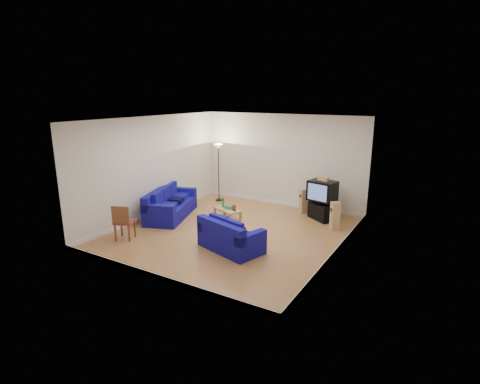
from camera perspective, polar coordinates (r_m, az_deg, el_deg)
The scene contains 16 objects.
room at distance 10.38m, azimuth -1.13°, elevation 1.89°, with size 6.01×6.51×3.21m.
sofa_three_seat at distance 12.28m, azimuth -10.71°, elevation -2.18°, with size 1.75×2.54×0.90m.
sofa_loveseat at distance 9.53m, azimuth -1.61°, elevation -7.09°, with size 1.83×1.33×0.82m.
coffee_table at distance 11.80m, azimuth -1.92°, elevation -2.79°, with size 1.08×0.81×0.35m.
bottle at distance 11.94m, azimuth -2.57°, elevation -1.57°, with size 0.07×0.07×0.30m, color #197233.
tissue_box at distance 11.76m, azimuth -1.78°, elevation -2.33°, with size 0.24×0.13×0.10m, color green.
red_canister at distance 11.72m, azimuth -0.83°, elevation -2.26°, with size 0.11×0.11×0.15m, color red.
remote at distance 11.58m, azimuth -0.89°, elevation -2.80°, with size 0.17×0.05×0.02m, color black.
tv_stand at distance 12.08m, azimuth 12.35°, elevation -2.90°, with size 0.86×0.48×0.53m, color black.
av_receiver at distance 12.05m, azimuth 12.34°, elevation -1.41°, with size 0.39×0.32×0.09m, color black.
television at distance 11.92m, azimuth 12.43°, elevation 0.19°, with size 0.92×0.75×0.63m.
centre_speaker at distance 11.85m, azimuth 12.57°, elevation 1.98°, with size 0.36×0.14×0.13m, color tan.
speaker_left at distance 12.56m, azimuth 9.64°, elevation -1.39°, with size 0.30×0.31×0.82m.
speaker_right at distance 11.22m, azimuth 14.28°, elevation -3.56°, with size 0.31×0.31×0.84m.
floor_lamp at distance 13.62m, azimuth -3.31°, elevation 5.77°, with size 0.36×0.36×2.10m.
dining_chair at distance 10.56m, azimuth -17.37°, elevation -4.18°, with size 0.62×0.62×0.99m.
Camera 1 is at (5.34, -8.60, 3.85)m, focal length 28.00 mm.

